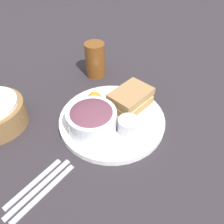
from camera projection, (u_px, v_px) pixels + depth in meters
ground_plane at (112, 121)px, 0.63m from camera, size 4.00×4.00×0.00m
plate at (112, 119)px, 0.62m from camera, size 0.30×0.30×0.02m
sandwich at (131, 99)px, 0.63m from camera, size 0.14×0.11×0.05m
salad_bowl at (92, 118)px, 0.56m from camera, size 0.13×0.13×0.07m
dressing_cup at (128, 126)px, 0.56m from camera, size 0.06×0.06×0.04m
orange_wedge at (94, 99)px, 0.64m from camera, size 0.04×0.04×0.04m
drink_glass at (95, 60)px, 0.76m from camera, size 0.07×0.07×0.12m
fork at (44, 192)px, 0.47m from camera, size 0.17×0.04×0.01m
knife at (39, 187)px, 0.48m from camera, size 0.18×0.04×0.01m
spoon at (34, 183)px, 0.49m from camera, size 0.15×0.04×0.01m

